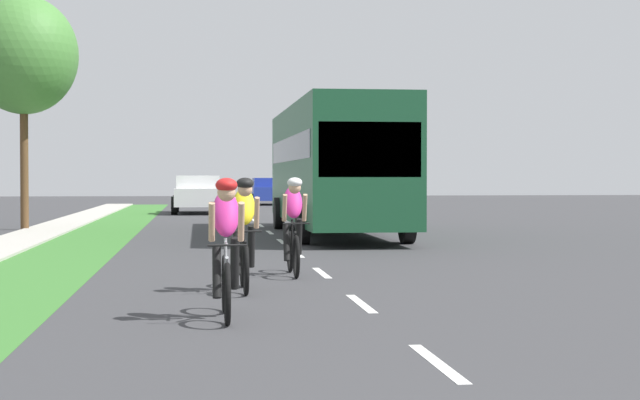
{
  "coord_description": "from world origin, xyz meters",
  "views": [
    {
      "loc": [
        -2.03,
        -2.28,
        1.59
      ],
      "look_at": [
        0.61,
        19.22,
        1.08
      ],
      "focal_mm": 55.93,
      "sensor_mm": 36.0,
      "label": 1
    }
  ],
  "objects": [
    {
      "name": "ground_plane",
      "position": [
        0.0,
        20.0,
        0.0
      ],
      "size": [
        120.0,
        120.0,
        0.0
      ],
      "primitive_type": "plane",
      "color": "#38383A"
    },
    {
      "name": "grass_verge",
      "position": [
        -4.7,
        20.0,
        0.0
      ],
      "size": [
        1.98,
        70.0,
        0.01
      ],
      "primitive_type": "cube",
      "color": "#38722D",
      "rests_on": "ground_plane"
    },
    {
      "name": "lane_markings_center",
      "position": [
        0.0,
        24.0,
        0.0
      ],
      "size": [
        0.12,
        53.8,
        0.01
      ],
      "color": "white",
      "rests_on": "ground_plane"
    },
    {
      "name": "cyclist_lead",
      "position": [
        -1.72,
        8.83,
        0.81
      ],
      "size": [
        0.42,
        1.72,
        1.58
      ],
      "color": "black",
      "rests_on": "ground_plane"
    },
    {
      "name": "cyclist_trailing",
      "position": [
        -1.39,
        11.51,
        0.81
      ],
      "size": [
        0.42,
        1.72,
        1.58
      ],
      "color": "black",
      "rests_on": "ground_plane"
    },
    {
      "name": "cyclist_distant",
      "position": [
        -0.5,
        13.65,
        0.81
      ],
      "size": [
        0.42,
        1.72,
        1.58
      ],
      "color": "black",
      "rests_on": "ground_plane"
    },
    {
      "name": "bus_dark_green",
      "position": [
        1.67,
        24.7,
        1.98
      ],
      "size": [
        2.78,
        11.6,
        3.48
      ],
      "color": "#194C2D",
      "rests_on": "ground_plane"
    },
    {
      "name": "pickup_white",
      "position": [
        -2.03,
        41.07,
        0.83
      ],
      "size": [
        2.22,
        5.1,
        1.64
      ],
      "color": "silver",
      "rests_on": "ground_plane"
    },
    {
      "name": "sedan_blue",
      "position": [
        1.87,
        54.18,
        0.77
      ],
      "size": [
        1.98,
        4.3,
        1.52
      ],
      "color": "#23389E",
      "rests_on": "ground_plane"
    },
    {
      "name": "street_tree_near",
      "position": [
        -7.17,
        28.25,
        5.19
      ],
      "size": [
        3.21,
        3.21,
        6.98
      ],
      "color": "brown",
      "rests_on": "ground_plane"
    }
  ]
}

